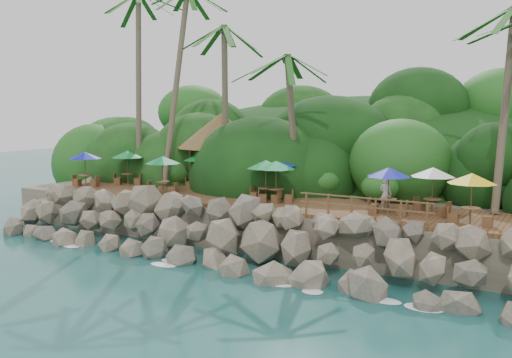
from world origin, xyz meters
The scene contains 12 objects.
ground centered at (0.00, 0.00, 0.00)m, with size 140.00×140.00×0.00m, color #19514F.
land_base centered at (0.00, 16.00, 1.05)m, with size 32.00×25.20×2.10m, color gray.
jungle_hill centered at (0.00, 23.50, 0.00)m, with size 44.80×28.00×15.40m, color #143811.
seawall centered at (0.00, 2.00, 1.15)m, with size 29.00×4.00×2.30m, color gray, non-canonical shape.
terrace centered at (0.00, 6.00, 2.20)m, with size 26.00×5.00×0.20m, color brown.
jungle_foliage centered at (0.00, 15.00, 0.00)m, with size 44.00×16.00×12.00m, color #143811, non-canonical shape.
foam_line centered at (0.00, 0.30, 0.03)m, with size 25.20×0.80×0.06m.
palms centered at (0.52, 8.70, 12.34)m, with size 29.41×6.66×13.80m.
palapa centered at (-4.69, 9.66, 5.79)m, with size 5.60×5.60×4.60m.
dining_clusters centered at (-0.17, 5.93, 4.11)m, with size 24.90×4.87×2.18m.
railing centered at (6.83, 3.65, 2.91)m, with size 6.10×0.10×1.00m.
waiter centered at (6.99, 6.34, 3.08)m, with size 0.57×0.37×1.56m, color white.
Camera 1 is at (14.81, -19.24, 7.05)m, focal length 38.73 mm.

